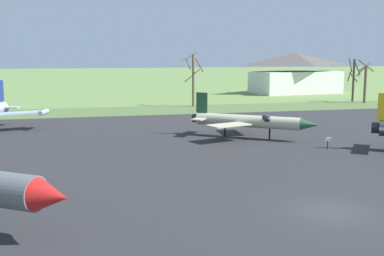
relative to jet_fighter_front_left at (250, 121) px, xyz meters
name	(u,v)px	position (x,y,z in m)	size (l,w,h in m)	color
ground_plane	(330,212)	(-3.82, -22.96, -1.85)	(600.00, 600.00, 0.00)	#607F42
asphalt_apron	(234,152)	(-3.82, -6.38, -1.82)	(87.56, 55.24, 0.05)	#28282B
grass_verge_strip	(165,110)	(-3.82, 27.24, -1.82)	(147.56, 12.00, 0.06)	#4D6637
jet_fighter_front_left	(250,121)	(0.00, 0.00, 0.00)	(11.72, 9.83, 4.61)	#B7B293
info_placard_front_left	(328,142)	(4.91, -7.07, -1.13)	(0.67, 0.36, 1.13)	black
bare_tree_far_left	(193,77)	(1.66, 31.50, 3.09)	(3.62, 3.65, 9.10)	brown
bare_tree_left_of_center	(353,78)	(32.26, 32.66, 2.50)	(2.33, 2.37, 8.06)	#42382D
bare_tree_center	(365,81)	(32.75, 29.78, 2.11)	(3.27, 3.47, 7.80)	brown
visitor_building	(296,73)	(30.95, 53.84, 2.59)	(21.26, 12.82, 9.03)	silver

